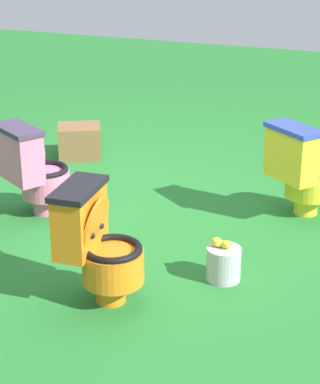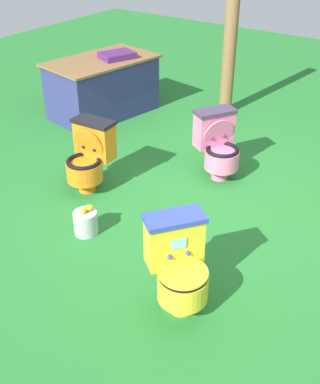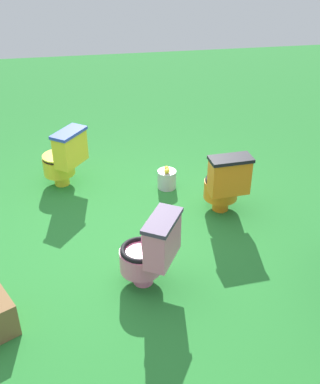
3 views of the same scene
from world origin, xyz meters
The scene contains 7 objects.
ground centered at (0.00, 0.00, 0.00)m, with size 14.00×14.00×0.00m, color #26752D.
toilet_orange centered at (-0.37, 1.16, 0.37)m, with size 0.52×0.45×0.73m.
toilet_pink centered at (0.62, 0.22, 0.37)m, with size 0.60×0.63×0.73m.
toilet_yellow centered at (-1.25, -0.51, 0.37)m, with size 0.62×0.63×0.73m.
vendor_table centered at (1.24, 2.38, 0.39)m, with size 1.59×1.10×0.85m.
wooden_post centered at (2.27, 1.02, 1.01)m, with size 0.18×0.18×2.02m, color brown.
lemon_bucket centered at (-1.00, 0.66, 0.12)m, with size 0.22×0.22×0.28m.
Camera 2 is at (-3.48, -1.93, 2.64)m, focal length 44.74 mm.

